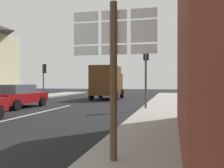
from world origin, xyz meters
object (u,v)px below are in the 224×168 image
(delivery_truck, at_px, (107,82))
(traffic_light_near_right, at_px, (146,62))
(sedan_far, at_px, (18,96))
(traffic_light_far_left, at_px, (44,73))
(route_sign_post, at_px, (114,64))

(delivery_truck, xyz_separation_m, traffic_light_near_right, (4.45, -8.26, 1.15))
(sedan_far, distance_m, traffic_light_far_left, 9.25)
(sedan_far, xyz_separation_m, traffic_light_far_left, (-2.84, 8.63, 1.73))
(sedan_far, relative_size, traffic_light_far_left, 1.28)
(sedan_far, distance_m, route_sign_post, 12.60)
(traffic_light_near_right, bearing_deg, route_sign_post, -87.73)
(sedan_far, height_order, traffic_light_near_right, traffic_light_near_right)
(sedan_far, bearing_deg, delivery_truck, 68.12)
(traffic_light_near_right, height_order, traffic_light_far_left, traffic_light_near_right)
(sedan_far, height_order, traffic_light_far_left, traffic_light_far_left)
(sedan_far, relative_size, traffic_light_near_right, 1.13)
(delivery_truck, bearing_deg, sedan_far, -111.88)
(sedan_far, xyz_separation_m, traffic_light_near_right, (7.97, 0.50, 2.04))
(delivery_truck, height_order, traffic_light_near_right, traffic_light_near_right)
(delivery_truck, height_order, route_sign_post, route_sign_post)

